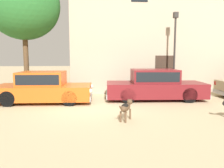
{
  "coord_description": "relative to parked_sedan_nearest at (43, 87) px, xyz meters",
  "views": [
    {
      "loc": [
        0.11,
        -8.99,
        2.05
      ],
      "look_at": [
        0.98,
        0.2,
        0.9
      ],
      "focal_mm": 35.57,
      "sensor_mm": 36.0,
      "label": 1
    }
  ],
  "objects": [
    {
      "name": "acacia_tree_left",
      "position": [
        -1.24,
        1.96,
        3.94
      ],
      "size": [
        3.66,
        3.29,
        6.37
      ],
      "color": "brown",
      "rests_on": "ground_plane"
    },
    {
      "name": "stray_dog_spotted",
      "position": [
        3.25,
        -3.18,
        -0.25
      ],
      "size": [
        0.58,
        0.97,
        0.65
      ],
      "rotation": [
        0.0,
        0.0,
        1.06
      ],
      "color": "brown",
      "rests_on": "ground_plane"
    },
    {
      "name": "street_lamp",
      "position": [
        6.44,
        1.11,
        2.01
      ],
      "size": [
        0.22,
        0.22,
        4.27
      ],
      "color": "#2D2B28",
      "rests_on": "ground_plane"
    },
    {
      "name": "parked_sedan_second",
      "position": [
        5.15,
        0.15,
        0.03
      ],
      "size": [
        4.81,
        2.05,
        1.44
      ],
      "rotation": [
        0.0,
        0.0,
        -0.06
      ],
      "color": "maroon",
      "rests_on": "ground_plane"
    },
    {
      "name": "apartment_block",
      "position": [
        8.5,
        5.44,
        3.39
      ],
      "size": [
        14.97,
        6.84,
        8.15
      ],
      "color": "tan",
      "rests_on": "ground_plane"
    },
    {
      "name": "ground_plane",
      "position": [
        2.03,
        -1.08,
        -0.68
      ],
      "size": [
        80.0,
        80.0,
        0.0
      ],
      "primitive_type": "plane",
      "color": "tan"
    },
    {
      "name": "parked_sedan_nearest",
      "position": [
        0.0,
        0.0,
        0.0
      ],
      "size": [
        4.43,
        2.02,
        1.38
      ],
      "rotation": [
        0.0,
        0.0,
        -0.05
      ],
      "color": "#D15619",
      "rests_on": "ground_plane"
    }
  ]
}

